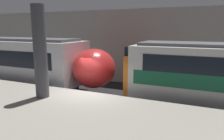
# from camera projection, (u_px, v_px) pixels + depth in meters

# --- Properties ---
(ground_plane) EXTENTS (120.00, 120.00, 0.00)m
(ground_plane) POSITION_uv_depth(u_px,v_px,m) (90.00, 113.00, 10.63)
(ground_plane) COLOR black
(platform) EXTENTS (40.00, 5.13, 1.08)m
(platform) POSITION_uv_depth(u_px,v_px,m) (55.00, 123.00, 8.23)
(platform) COLOR gray
(platform) RESTS_ON ground
(station_rear_barrier) EXTENTS (50.00, 0.15, 5.41)m
(station_rear_barrier) POSITION_uv_depth(u_px,v_px,m) (133.00, 47.00, 15.83)
(station_rear_barrier) COLOR #9E998E
(station_rear_barrier) RESTS_ON ground
(support_pillar_near) EXTENTS (0.56, 0.56, 3.95)m
(support_pillar_near) POSITION_uv_depth(u_px,v_px,m) (40.00, 52.00, 9.26)
(support_pillar_near) COLOR #47474C
(support_pillar_near) RESTS_ON platform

